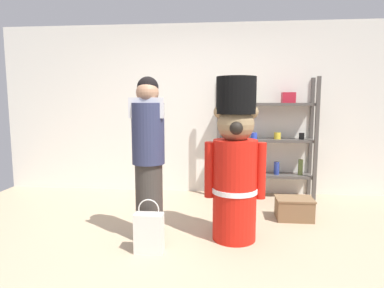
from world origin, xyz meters
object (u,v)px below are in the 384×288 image
(teddy_bear_guard, at_px, (235,163))
(person_shopper, at_px, (148,156))
(shopping_bag, at_px, (149,232))
(display_crate, at_px, (294,209))
(merchandise_shelf, at_px, (266,138))

(teddy_bear_guard, relative_size, person_shopper, 1.00)
(shopping_bag, relative_size, display_crate, 1.18)
(teddy_bear_guard, xyz_separation_m, display_crate, (0.74, 0.65, -0.67))
(display_crate, bearing_deg, shopping_bag, -145.94)
(merchandise_shelf, relative_size, person_shopper, 1.06)
(teddy_bear_guard, bearing_deg, merchandise_shelf, 72.85)
(teddy_bear_guard, bearing_deg, shopping_bag, -153.83)
(display_crate, bearing_deg, merchandise_shelf, 103.33)
(teddy_bear_guard, distance_m, person_shopper, 0.88)
(person_shopper, xyz_separation_m, shopping_bag, (0.06, -0.29, -0.68))
(shopping_bag, xyz_separation_m, display_crate, (1.55, 1.05, -0.06))
(merchandise_shelf, xyz_separation_m, display_crate, (0.24, -0.99, -0.76))
(teddy_bear_guard, bearing_deg, person_shopper, -172.85)
(teddy_bear_guard, relative_size, shopping_bag, 3.20)
(person_shopper, bearing_deg, shopping_bag, -78.23)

